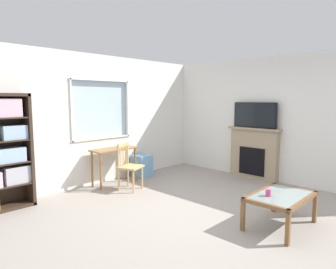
{
  "coord_description": "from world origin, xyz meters",
  "views": [
    {
      "loc": [
        -3.51,
        -2.76,
        1.75
      ],
      "look_at": [
        -0.05,
        0.57,
        1.18
      ],
      "focal_mm": 31.86,
      "sensor_mm": 36.0,
      "label": 1
    }
  ],
  "objects_px": {
    "plastic_drawer_unit": "(142,166)",
    "fireplace": "(254,153)",
    "tv": "(255,115)",
    "sippy_cup": "(268,193)",
    "wooden_chair": "(129,166)",
    "desk_under_window": "(114,155)",
    "coffee_table": "(281,199)"
  },
  "relations": [
    {
      "from": "plastic_drawer_unit",
      "to": "fireplace",
      "type": "xyz_separation_m",
      "value": [
        1.62,
        -1.91,
        0.32
      ]
    },
    {
      "from": "tv",
      "to": "sippy_cup",
      "type": "xyz_separation_m",
      "value": [
        -2.22,
        -1.4,
        -0.91
      ]
    },
    {
      "from": "tv",
      "to": "plastic_drawer_unit",
      "type": "bearing_deg",
      "value": 129.94
    },
    {
      "from": "tv",
      "to": "fireplace",
      "type": "bearing_deg",
      "value": 0.0
    },
    {
      "from": "wooden_chair",
      "to": "fireplace",
      "type": "distance_m",
      "value": 2.78
    },
    {
      "from": "wooden_chair",
      "to": "fireplace",
      "type": "xyz_separation_m",
      "value": [
        2.44,
        -1.34,
        0.1
      ]
    },
    {
      "from": "fireplace",
      "to": "sippy_cup",
      "type": "height_order",
      "value": "fireplace"
    },
    {
      "from": "desk_under_window",
      "to": "wooden_chair",
      "type": "distance_m",
      "value": 0.54
    },
    {
      "from": "fireplace",
      "to": "coffee_table",
      "type": "height_order",
      "value": "fireplace"
    },
    {
      "from": "coffee_table",
      "to": "sippy_cup",
      "type": "distance_m",
      "value": 0.23
    },
    {
      "from": "fireplace",
      "to": "tv",
      "type": "relative_size",
      "value": 1.2
    },
    {
      "from": "tv",
      "to": "coffee_table",
      "type": "bearing_deg",
      "value": -143.77
    },
    {
      "from": "desk_under_window",
      "to": "fireplace",
      "type": "xyz_separation_m",
      "value": [
        2.41,
        -1.86,
        -0.04
      ]
    },
    {
      "from": "plastic_drawer_unit",
      "to": "sippy_cup",
      "type": "relative_size",
      "value": 5.5
    },
    {
      "from": "fireplace",
      "to": "coffee_table",
      "type": "bearing_deg",
      "value": -144.01
    },
    {
      "from": "desk_under_window",
      "to": "plastic_drawer_unit",
      "type": "bearing_deg",
      "value": 3.62
    },
    {
      "from": "wooden_chair",
      "to": "sippy_cup",
      "type": "relative_size",
      "value": 10.0
    },
    {
      "from": "desk_under_window",
      "to": "sippy_cup",
      "type": "relative_size",
      "value": 10.7
    },
    {
      "from": "sippy_cup",
      "to": "fireplace",
      "type": "bearing_deg",
      "value": 31.99
    },
    {
      "from": "wooden_chair",
      "to": "fireplace",
      "type": "bearing_deg",
      "value": -28.84
    },
    {
      "from": "fireplace",
      "to": "sippy_cup",
      "type": "relative_size",
      "value": 13.07
    },
    {
      "from": "plastic_drawer_unit",
      "to": "fireplace",
      "type": "height_order",
      "value": "fireplace"
    },
    {
      "from": "coffee_table",
      "to": "fireplace",
      "type": "bearing_deg",
      "value": 35.99
    },
    {
      "from": "coffee_table",
      "to": "sippy_cup",
      "type": "height_order",
      "value": "sippy_cup"
    },
    {
      "from": "sippy_cup",
      "to": "desk_under_window",
      "type": "bearing_deg",
      "value": 92.99
    },
    {
      "from": "tv",
      "to": "coffee_table",
      "type": "distance_m",
      "value": 2.73
    },
    {
      "from": "desk_under_window",
      "to": "plastic_drawer_unit",
      "type": "distance_m",
      "value": 0.87
    },
    {
      "from": "fireplace",
      "to": "sippy_cup",
      "type": "distance_m",
      "value": 2.64
    },
    {
      "from": "plastic_drawer_unit",
      "to": "tv",
      "type": "relative_size",
      "value": 0.5
    },
    {
      "from": "desk_under_window",
      "to": "sippy_cup",
      "type": "distance_m",
      "value": 3.26
    },
    {
      "from": "desk_under_window",
      "to": "sippy_cup",
      "type": "xyz_separation_m",
      "value": [
        0.17,
        -3.25,
        -0.11
      ]
    },
    {
      "from": "sippy_cup",
      "to": "tv",
      "type": "bearing_deg",
      "value": 32.2
    }
  ]
}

